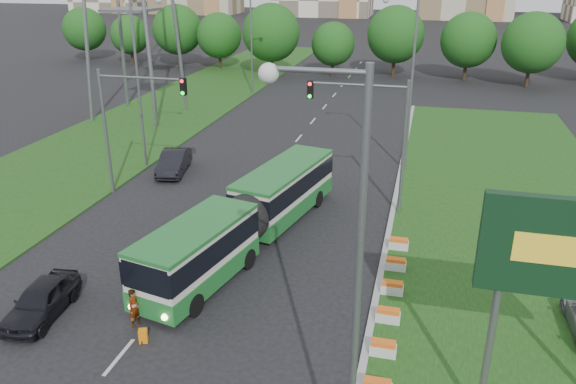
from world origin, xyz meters
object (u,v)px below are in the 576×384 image
(articulated_bus, at_px, (247,215))
(car_left_far, at_px, (174,162))
(pedestrian, at_px, (134,308))
(car_left_near, at_px, (41,300))
(traffic_mast_median, at_px, (377,125))
(traffic_mast_left, at_px, (127,114))
(shopping_trolley, at_px, (143,336))

(articulated_bus, distance_m, car_left_far, 12.69)
(pedestrian, bearing_deg, car_left_near, 108.82)
(articulated_bus, bearing_deg, traffic_mast_median, 57.15)
(articulated_bus, height_order, pedestrian, articulated_bus)
(car_left_near, xyz_separation_m, car_left_far, (-2.19, 17.74, 0.05))
(car_left_near, bearing_deg, traffic_mast_median, 43.50)
(traffic_mast_left, height_order, pedestrian, traffic_mast_left)
(articulated_bus, height_order, shopping_trolley, articulated_bus)
(articulated_bus, distance_m, car_left_near, 10.58)
(traffic_mast_median, distance_m, shopping_trolley, 17.38)
(articulated_bus, bearing_deg, car_left_near, -114.86)
(pedestrian, bearing_deg, shopping_trolley, -124.23)
(car_left_near, relative_size, pedestrian, 2.56)
(car_left_far, bearing_deg, pedestrian, -82.04)
(articulated_bus, bearing_deg, shopping_trolley, -86.39)
(traffic_mast_left, distance_m, shopping_trolley, 16.78)
(traffic_mast_left, distance_m, articulated_bus, 11.08)
(car_left_far, bearing_deg, shopping_trolley, -80.72)
(traffic_mast_median, xyz_separation_m, shopping_trolley, (-7.30, -14.93, -5.07))
(traffic_mast_median, relative_size, car_left_near, 1.85)
(articulated_bus, relative_size, car_left_near, 3.81)
(shopping_trolley, bearing_deg, car_left_far, 89.73)
(traffic_mast_left, height_order, car_left_near, traffic_mast_left)
(traffic_mast_median, height_order, pedestrian, traffic_mast_median)
(articulated_bus, distance_m, shopping_trolley, 9.24)
(car_left_near, bearing_deg, car_left_far, 91.19)
(articulated_bus, relative_size, shopping_trolley, 28.84)
(car_left_near, bearing_deg, shopping_trolley, -13.05)
(traffic_mast_left, bearing_deg, traffic_mast_median, 3.77)
(traffic_mast_median, height_order, traffic_mast_left, same)
(pedestrian, bearing_deg, articulated_bus, -0.70)
(car_left_near, height_order, shopping_trolley, car_left_near)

